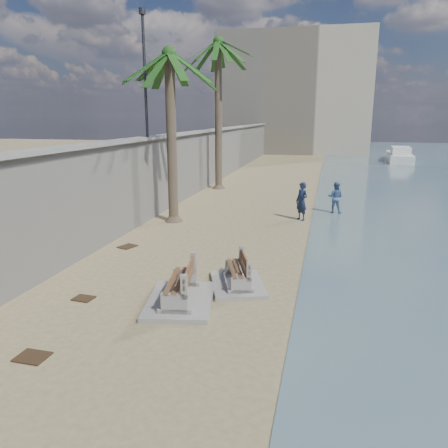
{
  "coord_description": "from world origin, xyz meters",
  "views": [
    {
      "loc": [
        2.59,
        -5.92,
        4.51
      ],
      "look_at": [
        -0.5,
        7.0,
        1.2
      ],
      "focal_mm": 35.0,
      "sensor_mm": 36.0,
      "label": 1
    }
  ],
  "objects_px": {
    "bench_near": "(180,287)",
    "bench_far": "(238,273)",
    "palm_mid": "(169,56)",
    "yacht_far": "(399,158)",
    "person_b": "(336,196)",
    "palm_back": "(218,44)",
    "person_a": "(302,199)"
  },
  "relations": [
    {
      "from": "person_a",
      "to": "yacht_far",
      "type": "xyz_separation_m",
      "value": [
        8.0,
        28.42,
        -0.62
      ]
    },
    {
      "from": "yacht_far",
      "to": "palm_back",
      "type": "bearing_deg",
      "value": 150.19
    },
    {
      "from": "palm_back",
      "to": "person_a",
      "type": "relative_size",
      "value": 4.97
    },
    {
      "from": "bench_near",
      "to": "palm_back",
      "type": "height_order",
      "value": "palm_back"
    },
    {
      "from": "palm_back",
      "to": "yacht_far",
      "type": "xyz_separation_m",
      "value": [
        13.66,
        20.91,
        -8.24
      ]
    },
    {
      "from": "bench_near",
      "to": "person_a",
      "type": "relative_size",
      "value": 1.31
    },
    {
      "from": "palm_back",
      "to": "yacht_far",
      "type": "distance_m",
      "value": 26.3
    },
    {
      "from": "palm_mid",
      "to": "yacht_far",
      "type": "distance_m",
      "value": 33.46
    },
    {
      "from": "bench_near",
      "to": "palm_back",
      "type": "relative_size",
      "value": 0.26
    },
    {
      "from": "person_a",
      "to": "person_b",
      "type": "relative_size",
      "value": 1.17
    },
    {
      "from": "person_b",
      "to": "bench_near",
      "type": "bearing_deg",
      "value": 85.51
    },
    {
      "from": "person_a",
      "to": "person_b",
      "type": "height_order",
      "value": "person_a"
    },
    {
      "from": "bench_near",
      "to": "bench_far",
      "type": "xyz_separation_m",
      "value": [
        1.15,
        1.42,
        -0.06
      ]
    },
    {
      "from": "palm_back",
      "to": "bench_near",
      "type": "bearing_deg",
      "value": -79.0
    },
    {
      "from": "bench_far",
      "to": "person_a",
      "type": "distance_m",
      "value": 8.32
    },
    {
      "from": "palm_mid",
      "to": "yacht_far",
      "type": "relative_size",
      "value": 1.0
    },
    {
      "from": "bench_near",
      "to": "palm_back",
      "type": "distance_m",
      "value": 19.28
    },
    {
      "from": "person_b",
      "to": "yacht_far",
      "type": "distance_m",
      "value": 27.34
    },
    {
      "from": "palm_mid",
      "to": "person_b",
      "type": "height_order",
      "value": "palm_mid"
    },
    {
      "from": "bench_near",
      "to": "bench_far",
      "type": "distance_m",
      "value": 1.82
    },
    {
      "from": "bench_far",
      "to": "person_b",
      "type": "height_order",
      "value": "person_b"
    },
    {
      "from": "person_b",
      "to": "yacht_far",
      "type": "bearing_deg",
      "value": -90.12
    },
    {
      "from": "bench_far",
      "to": "palm_mid",
      "type": "xyz_separation_m",
      "value": [
        -4.24,
        6.68,
        6.47
      ]
    },
    {
      "from": "person_b",
      "to": "bench_far",
      "type": "bearing_deg",
      "value": 89.07
    },
    {
      "from": "person_a",
      "to": "person_b",
      "type": "distance_m",
      "value": 2.39
    },
    {
      "from": "bench_far",
      "to": "yacht_far",
      "type": "xyz_separation_m",
      "value": [
        9.18,
        36.64,
        -0.01
      ]
    },
    {
      "from": "yacht_far",
      "to": "person_a",
      "type": "bearing_deg",
      "value": 167.61
    },
    {
      "from": "bench_far",
      "to": "palm_mid",
      "type": "bearing_deg",
      "value": 122.36
    },
    {
      "from": "bench_far",
      "to": "person_b",
      "type": "xyz_separation_m",
      "value": [
        2.64,
        10.1,
        0.46
      ]
    },
    {
      "from": "palm_back",
      "to": "person_b",
      "type": "distance_m",
      "value": 11.94
    },
    {
      "from": "palm_mid",
      "to": "palm_back",
      "type": "bearing_deg",
      "value": 91.54
    },
    {
      "from": "bench_far",
      "to": "palm_back",
      "type": "distance_m",
      "value": 18.3
    }
  ]
}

